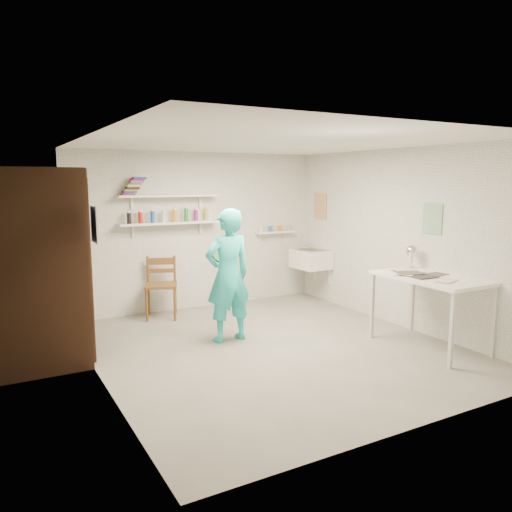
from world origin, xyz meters
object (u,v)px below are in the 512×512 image
wall_clock (221,251)px  man (228,275)px  belfast_sink (311,259)px  wooden_chair (161,285)px  desk_lamp (412,251)px  work_table (430,312)px

wall_clock → man: bearing=-95.5°
belfast_sink → wall_clock: bearing=-154.6°
wall_clock → belfast_sink: bearing=22.6°
wall_clock → wooden_chair: (-0.41, 1.18, -0.61)m
man → desk_lamp: (2.19, -0.87, 0.26)m
man → wooden_chair: (-0.40, 1.40, -0.34)m
wooden_chair → wall_clock: bearing=-49.7°
wooden_chair → work_table: size_ratio=0.74×
wall_clock → desk_lamp: size_ratio=1.83×
desk_lamp → belfast_sink: bearing=92.8°
belfast_sink → desk_lamp: bearing=-87.2°
desk_lamp → man: bearing=158.4°
wooden_chair → work_table: 3.66m
belfast_sink → work_table: bearing=-92.4°
man → work_table: bearing=142.3°
belfast_sink → desk_lamp: (0.10, -2.08, 0.38)m
man → desk_lamp: man is taller
wooden_chair → belfast_sink: bearing=16.8°
wall_clock → wooden_chair: size_ratio=0.31×
belfast_sink → man: size_ratio=0.37×
belfast_sink → wooden_chair: 2.50m
belfast_sink → wooden_chair: wooden_chair is taller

